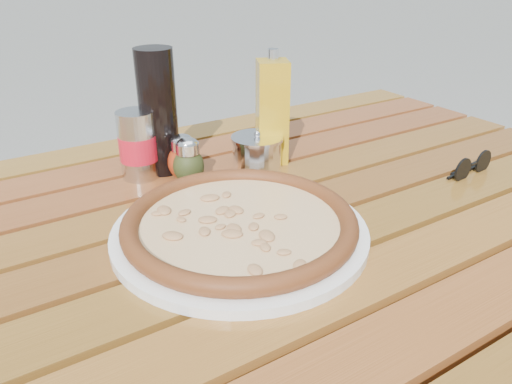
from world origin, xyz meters
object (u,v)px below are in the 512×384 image
pizza (240,222)px  sunglasses (472,167)px  plate (240,232)px  parmesan_tin (257,151)px  dark_bottle (158,112)px  pepper_shaker (183,158)px  soda_can (138,146)px  olive_oil_cruet (272,112)px  table (263,256)px  oregano_shaker (188,162)px

pizza → sunglasses: (0.46, -0.04, -0.01)m
plate → parmesan_tin: bearing=52.1°
plate → dark_bottle: size_ratio=1.64×
pepper_shaker → sunglasses: bearing=-30.7°
soda_can → parmesan_tin: 0.21m
sunglasses → pepper_shaker: bearing=144.8°
pepper_shaker → olive_oil_cruet: (0.18, -0.02, 0.06)m
soda_can → sunglasses: size_ratio=1.09×
table → plate: 0.11m
soda_can → plate: bearing=-80.8°
soda_can → sunglasses: (0.50, -0.31, -0.04)m
plate → soda_can: bearing=99.2°
table → oregano_shaker: bearing=104.6°
pepper_shaker → plate: bearing=-94.5°
pizza → pepper_shaker: size_ratio=5.40×
dark_bottle → soda_can: dark_bottle is taller
soda_can → parmesan_tin: bearing=-20.2°
pizza → oregano_shaker: 0.21m
pepper_shaker → soda_can: (-0.06, 0.05, 0.02)m
soda_can → olive_oil_cruet: 0.25m
pepper_shaker → oregano_shaker: same height
plate → dark_bottle: 0.30m
olive_oil_cruet → dark_bottle: bearing=160.9°
olive_oil_cruet → parmesan_tin: (-0.04, -0.01, -0.07)m
olive_oil_cruet → sunglasses: (0.27, -0.25, -0.08)m
plate → soda_can: (-0.04, 0.27, 0.05)m
table → sunglasses: size_ratio=12.73×
pepper_shaker → sunglasses: (0.44, -0.26, -0.02)m
parmesan_tin → table: bearing=-119.6°
oregano_shaker → olive_oil_cruet: (0.18, 0.01, 0.06)m
pizza → olive_oil_cruet: 0.30m
plate → pizza: bearing=135.0°
parmesan_tin → pepper_shaker: bearing=169.1°
pizza → oregano_shaker: bearing=84.8°
olive_oil_cruet → parmesan_tin: olive_oil_cruet is taller
oregano_shaker → sunglasses: oregano_shaker is taller
pizza → olive_oil_cruet: bearing=47.2°
plate → pepper_shaker: bearing=85.5°
dark_bottle → olive_oil_cruet: dark_bottle is taller
pepper_shaker → oregano_shaker: 0.02m
pepper_shaker → parmesan_tin: bearing=-10.9°
pepper_shaker → pizza: bearing=-94.5°
table → olive_oil_cruet: olive_oil_cruet is taller
plate → parmesan_tin: size_ratio=3.03×
dark_bottle → parmesan_tin: dark_bottle is taller
dark_bottle → sunglasses: (0.46, -0.31, -0.09)m
plate → sunglasses: bearing=-4.6°
pepper_shaker → soda_can: size_ratio=0.68×
pepper_shaker → sunglasses: 0.52m
dark_bottle → parmesan_tin: 0.19m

